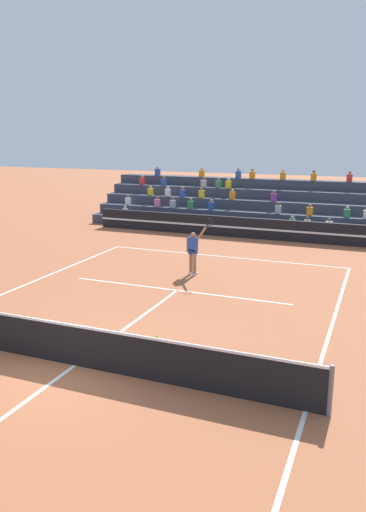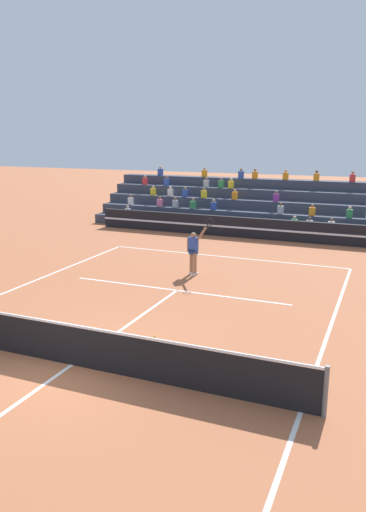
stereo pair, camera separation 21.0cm
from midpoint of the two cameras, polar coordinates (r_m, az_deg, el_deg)
The scene contains 7 objects.
ground_plane at distance 12.65m, azimuth -12.10°, elevation -12.06°, with size 120.00×120.00×0.00m, color #AD603D.
court_lines at distance 12.65m, azimuth -12.10°, elevation -12.05°, with size 11.10×23.90×0.01m.
tennis_net at distance 12.43m, azimuth -12.23°, elevation -9.80°, with size 12.00×0.10×1.10m.
sponsor_banner_wall at distance 27.03m, azimuth 8.01°, elevation 3.18°, with size 18.00×0.26×1.10m.
bleacher_stand at distance 30.60m, azimuth 9.88°, elevation 5.23°, with size 20.61×4.75×3.38m.
tennis_player at distance 19.65m, azimuth 1.55°, elevation 0.62°, with size 1.20×0.40×2.40m.
tennis_ball at distance 13.89m, azimuth -2.84°, elevation -9.19°, with size 0.07×0.07×0.07m, color #C6DB33.
Camera 2 is at (6.78, -9.22, 5.45)m, focal length 35.00 mm.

